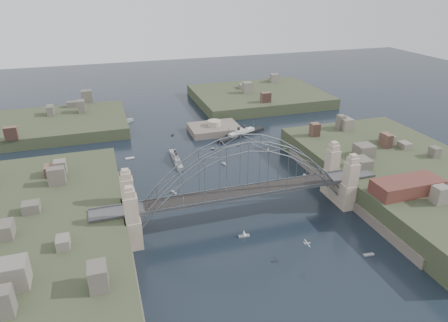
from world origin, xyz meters
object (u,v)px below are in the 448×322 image
(bridge, at_px, (244,179))
(naval_cruiser_far, at_px, (120,123))
(fort_island, at_px, (214,133))
(wharf_shed, at_px, (407,186))
(ocean_liner, at_px, (241,134))
(naval_cruiser_near, at_px, (176,159))

(bridge, bearing_deg, naval_cruiser_far, 106.71)
(fort_island, bearing_deg, naval_cruiser_far, 150.63)
(fort_island, distance_m, wharf_shed, 90.48)
(fort_island, height_order, ocean_liner, ocean_liner)
(naval_cruiser_near, height_order, ocean_liner, ocean_liner)
(fort_island, distance_m, ocean_liner, 13.21)
(fort_island, relative_size, naval_cruiser_far, 1.66)
(wharf_shed, relative_size, ocean_liner, 0.82)
(naval_cruiser_near, distance_m, ocean_liner, 36.86)
(bridge, height_order, ocean_liner, bridge)
(bridge, xyz_separation_m, wharf_shed, (44.00, -14.00, -2.32))
(fort_island, xyz_separation_m, naval_cruiser_near, (-22.78, -25.72, 1.18))
(naval_cruiser_near, bearing_deg, ocean_liner, 27.57)
(naval_cruiser_far, relative_size, ocean_liner, 0.54)
(fort_island, distance_m, naval_cruiser_near, 34.37)
(fort_island, relative_size, wharf_shed, 1.10)
(ocean_liner, bearing_deg, wharf_shed, -73.65)
(fort_island, bearing_deg, naval_cruiser_near, -131.53)
(fort_island, height_order, wharf_shed, wharf_shed)
(bridge, xyz_separation_m, ocean_liner, (21.90, 61.34, -11.37))
(fort_island, height_order, naval_cruiser_near, fort_island)
(fort_island, xyz_separation_m, wharf_shed, (32.00, -84.00, 10.34))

